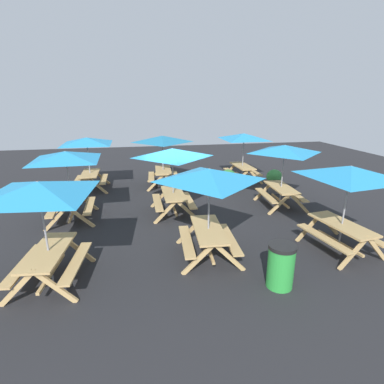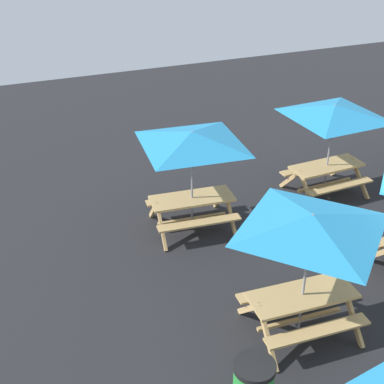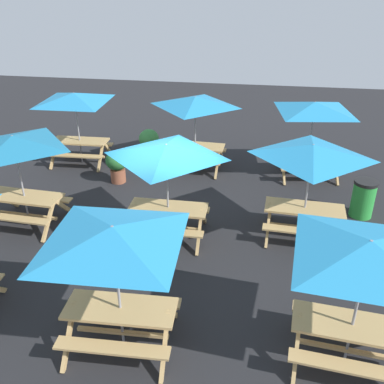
# 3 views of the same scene
# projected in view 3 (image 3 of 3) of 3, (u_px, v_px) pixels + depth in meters

# --- Properties ---
(ground_plane) EXTENTS (31.17, 31.17, 0.00)m
(ground_plane) POSITION_uv_depth(u_px,v_px,m) (170.00, 230.00, 10.36)
(ground_plane) COLOR #232326
(ground_plane) RESTS_ON ground
(picnic_table_0) EXTENTS (2.83, 2.83, 2.34)m
(picnic_table_0) POSITION_uv_depth(u_px,v_px,m) (75.00, 103.00, 13.19)
(picnic_table_0) COLOR tan
(picnic_table_0) RESTS_ON ground
(picnic_table_1) EXTENTS (2.01, 2.01, 2.34)m
(picnic_table_1) POSITION_uv_depth(u_px,v_px,m) (167.00, 158.00, 9.27)
(picnic_table_1) COLOR tan
(picnic_table_1) RESTS_ON ground
(picnic_table_2) EXTENTS (2.81, 2.81, 2.34)m
(picnic_table_2) POSITION_uv_depth(u_px,v_px,m) (367.00, 259.00, 5.99)
(picnic_table_2) COLOR tan
(picnic_table_2) RESTS_ON ground
(picnic_table_4) EXTENTS (2.12, 2.12, 2.34)m
(picnic_table_4) POSITION_uv_depth(u_px,v_px,m) (15.00, 148.00, 9.76)
(picnic_table_4) COLOR tan
(picnic_table_4) RESTS_ON ground
(picnic_table_5) EXTENTS (2.83, 2.83, 2.34)m
(picnic_table_5) POSITION_uv_depth(u_px,v_px,m) (114.00, 244.00, 6.32)
(picnic_table_5) COLOR tan
(picnic_table_5) RESTS_ON ground
(picnic_table_6) EXTENTS (2.80, 2.80, 2.34)m
(picnic_table_6) POSITION_uv_depth(u_px,v_px,m) (314.00, 112.00, 12.27)
(picnic_table_6) COLOR tan
(picnic_table_6) RESTS_ON ground
(picnic_table_7) EXTENTS (2.12, 2.12, 2.34)m
(picnic_table_7) POSITION_uv_depth(u_px,v_px,m) (195.00, 107.00, 12.79)
(picnic_table_7) COLOR tan
(picnic_table_7) RESTS_ON ground
(picnic_table_8) EXTENTS (2.13, 2.13, 2.34)m
(picnic_table_8) POSITION_uv_depth(u_px,v_px,m) (312.00, 158.00, 9.26)
(picnic_table_8) COLOR tan
(picnic_table_8) RESTS_ON ground
(trash_bin_green) EXTENTS (0.59, 0.59, 0.98)m
(trash_bin_green) POSITION_uv_depth(u_px,v_px,m) (363.00, 198.00, 10.78)
(trash_bin_green) COLOR green
(trash_bin_green) RESTS_ON ground
(potted_plant_0) EXTENTS (0.66, 0.66, 1.02)m
(potted_plant_0) POSITION_uv_depth(u_px,v_px,m) (149.00, 142.00, 14.09)
(potted_plant_0) COLOR #59595B
(potted_plant_0) RESTS_ON ground
(potted_plant_1) EXTENTS (0.66, 0.66, 0.98)m
(potted_plant_1) POSITION_uv_depth(u_px,v_px,m) (117.00, 164.00, 12.51)
(potted_plant_1) COLOR #935138
(potted_plant_1) RESTS_ON ground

